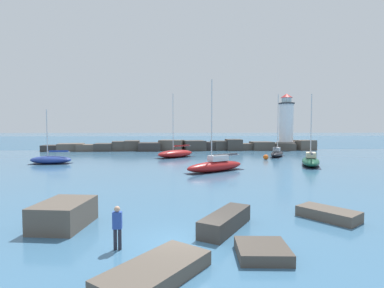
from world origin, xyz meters
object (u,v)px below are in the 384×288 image
at_px(sailboat_moored_3, 176,154).
at_px(mooring_buoy_orange_near, 266,157).
at_px(sailboat_moored_1, 277,153).
at_px(person_on_rocks, 117,225).
at_px(sailboat_moored_2, 51,160).
at_px(sailboat_moored_4, 311,161).
at_px(lighthouse, 286,126).
at_px(sailboat_moored_0, 216,165).

xyz_separation_m(sailboat_moored_3, mooring_buoy_orange_near, (13.81, -4.29, -0.26)).
xyz_separation_m(sailboat_moored_1, person_on_rocks, (-19.67, -37.59, 0.37)).
height_order(sailboat_moored_2, mooring_buoy_orange_near, sailboat_moored_2).
bearing_deg(mooring_buoy_orange_near, sailboat_moored_3, 162.75).
distance_m(sailboat_moored_1, sailboat_moored_4, 12.25).
bearing_deg(mooring_buoy_orange_near, sailboat_moored_1, 53.41).
bearing_deg(sailboat_moored_1, sailboat_moored_3, -179.45).
xyz_separation_m(lighthouse, sailboat_moored_1, (-7.78, -16.34, -4.75)).
bearing_deg(sailboat_moored_4, mooring_buoy_orange_near, 113.65).
xyz_separation_m(sailboat_moored_2, sailboat_moored_4, (34.20, -4.32, 0.10)).
relative_size(lighthouse, sailboat_moored_1, 1.19).
height_order(sailboat_moored_1, sailboat_moored_3, sailboat_moored_1).
height_order(sailboat_moored_1, sailboat_moored_4, sailboat_moored_1).
height_order(sailboat_moored_4, person_on_rocks, sailboat_moored_4).
distance_m(lighthouse, sailboat_moored_3, 30.24).
distance_m(sailboat_moored_0, sailboat_moored_2, 22.98).
distance_m(mooring_buoy_orange_near, person_on_rocks, 36.96).
relative_size(sailboat_moored_2, sailboat_moored_3, 0.71).
height_order(lighthouse, sailboat_moored_4, lighthouse).
height_order(lighthouse, sailboat_moored_1, lighthouse).
relative_size(sailboat_moored_0, person_on_rocks, 5.77).
relative_size(sailboat_moored_3, mooring_buoy_orange_near, 10.54).
relative_size(sailboat_moored_0, sailboat_moored_2, 1.38).
bearing_deg(sailboat_moored_2, mooring_buoy_orange_near, 6.43).
relative_size(lighthouse, sailboat_moored_3, 1.20).
bearing_deg(sailboat_moored_2, person_on_rocks, -64.08).
bearing_deg(sailboat_moored_1, lighthouse, 64.54).
relative_size(sailboat_moored_0, sailboat_moored_1, 0.96).
relative_size(sailboat_moored_2, sailboat_moored_4, 0.80).
bearing_deg(sailboat_moored_2, sailboat_moored_4, -7.20).
height_order(sailboat_moored_0, sailboat_moored_4, sailboat_moored_0).
relative_size(lighthouse, sailboat_moored_0, 1.23).
xyz_separation_m(sailboat_moored_4, person_on_rocks, (-19.77, -25.35, 0.33)).
distance_m(sailboat_moored_2, sailboat_moored_3, 18.66).
relative_size(sailboat_moored_2, person_on_rocks, 4.18).
relative_size(sailboat_moored_1, sailboat_moored_2, 1.43).
bearing_deg(sailboat_moored_1, sailboat_moored_2, -166.91).
bearing_deg(sailboat_moored_4, sailboat_moored_3, 144.96).
xyz_separation_m(lighthouse, person_on_rocks, (-27.45, -53.93, -4.38)).
relative_size(sailboat_moored_1, sailboat_moored_3, 1.01).
bearing_deg(lighthouse, person_on_rocks, -116.97).
height_order(lighthouse, sailboat_moored_3, lighthouse).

